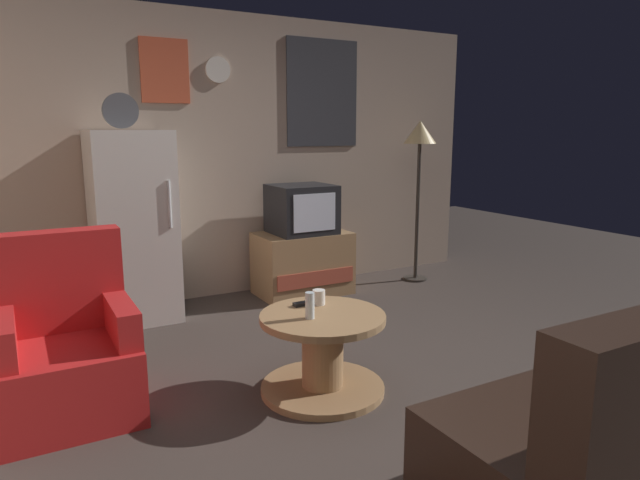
{
  "coord_description": "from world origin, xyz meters",
  "views": [
    {
      "loc": [
        -1.76,
        -2.42,
        1.5
      ],
      "look_at": [
        0.07,
        0.9,
        0.75
      ],
      "focal_mm": 31.37,
      "sensor_mm": 36.0,
      "label": 1
    }
  ],
  "objects_px": {
    "mug_ceramic_white": "(319,297)",
    "wine_glass": "(310,305)",
    "fridge": "(133,226)",
    "tv_stand": "(303,263)",
    "remote_control": "(305,303)",
    "coffee_table": "(323,353)",
    "armchair": "(66,352)",
    "crt_tv": "(302,209)",
    "standing_lamp": "(420,145)"
  },
  "relations": [
    {
      "from": "fridge",
      "to": "remote_control",
      "type": "distance_m",
      "value": 1.82
    },
    {
      "from": "crt_tv",
      "to": "wine_glass",
      "type": "height_order",
      "value": "crt_tv"
    },
    {
      "from": "wine_glass",
      "to": "remote_control",
      "type": "distance_m",
      "value": 0.25
    },
    {
      "from": "mug_ceramic_white",
      "to": "wine_glass",
      "type": "bearing_deg",
      "value": -129.95
    },
    {
      "from": "tv_stand",
      "to": "remote_control",
      "type": "relative_size",
      "value": 5.6
    },
    {
      "from": "tv_stand",
      "to": "wine_glass",
      "type": "height_order",
      "value": "wine_glass"
    },
    {
      "from": "tv_stand",
      "to": "mug_ceramic_white",
      "type": "bearing_deg",
      "value": -114.13
    },
    {
      "from": "armchair",
      "to": "remote_control",
      "type": "bearing_deg",
      "value": -11.59
    },
    {
      "from": "wine_glass",
      "to": "armchair",
      "type": "height_order",
      "value": "armchair"
    },
    {
      "from": "standing_lamp",
      "to": "armchair",
      "type": "relative_size",
      "value": 1.66
    },
    {
      "from": "crt_tv",
      "to": "mug_ceramic_white",
      "type": "height_order",
      "value": "crt_tv"
    },
    {
      "from": "tv_stand",
      "to": "mug_ceramic_white",
      "type": "height_order",
      "value": "tv_stand"
    },
    {
      "from": "coffee_table",
      "to": "armchair",
      "type": "xyz_separation_m",
      "value": [
        -1.31,
        0.46,
        0.1
      ]
    },
    {
      "from": "fridge",
      "to": "tv_stand",
      "type": "relative_size",
      "value": 2.11
    },
    {
      "from": "tv_stand",
      "to": "remote_control",
      "type": "height_order",
      "value": "tv_stand"
    },
    {
      "from": "coffee_table",
      "to": "fridge",
      "type": "bearing_deg",
      "value": 109.8
    },
    {
      "from": "fridge",
      "to": "standing_lamp",
      "type": "distance_m",
      "value": 2.79
    },
    {
      "from": "fridge",
      "to": "wine_glass",
      "type": "relative_size",
      "value": 11.8
    },
    {
      "from": "fridge",
      "to": "mug_ceramic_white",
      "type": "height_order",
      "value": "fridge"
    },
    {
      "from": "fridge",
      "to": "standing_lamp",
      "type": "height_order",
      "value": "fridge"
    },
    {
      "from": "standing_lamp",
      "to": "remote_control",
      "type": "height_order",
      "value": "standing_lamp"
    },
    {
      "from": "tv_stand",
      "to": "crt_tv",
      "type": "xyz_separation_m",
      "value": [
        -0.01,
        -0.0,
        0.51
      ]
    },
    {
      "from": "tv_stand",
      "to": "coffee_table",
      "type": "xyz_separation_m",
      "value": [
        -0.81,
        -1.84,
        -0.05
      ]
    },
    {
      "from": "wine_glass",
      "to": "fridge",
      "type": "bearing_deg",
      "value": 106.88
    },
    {
      "from": "coffee_table",
      "to": "mug_ceramic_white",
      "type": "xyz_separation_m",
      "value": [
        0.07,
        0.17,
        0.28
      ]
    },
    {
      "from": "coffee_table",
      "to": "wine_glass",
      "type": "bearing_deg",
      "value": -163.75
    },
    {
      "from": "armchair",
      "to": "coffee_table",
      "type": "bearing_deg",
      "value": -19.45
    },
    {
      "from": "standing_lamp",
      "to": "wine_glass",
      "type": "bearing_deg",
      "value": -140.84
    },
    {
      "from": "fridge",
      "to": "mug_ceramic_white",
      "type": "relative_size",
      "value": 19.67
    },
    {
      "from": "fridge",
      "to": "crt_tv",
      "type": "xyz_separation_m",
      "value": [
        1.48,
        -0.03,
        0.04
      ]
    },
    {
      "from": "tv_stand",
      "to": "fridge",
      "type": "bearing_deg",
      "value": 178.85
    },
    {
      "from": "remote_control",
      "to": "armchair",
      "type": "distance_m",
      "value": 1.34
    },
    {
      "from": "standing_lamp",
      "to": "coffee_table",
      "type": "xyz_separation_m",
      "value": [
        -2.05,
        -1.72,
        -1.12
      ]
    },
    {
      "from": "coffee_table",
      "to": "remote_control",
      "type": "relative_size",
      "value": 4.8
    },
    {
      "from": "mug_ceramic_white",
      "to": "crt_tv",
      "type": "bearing_deg",
      "value": 66.07
    },
    {
      "from": "mug_ceramic_white",
      "to": "remote_control",
      "type": "relative_size",
      "value": 0.6
    },
    {
      "from": "tv_stand",
      "to": "armchair",
      "type": "height_order",
      "value": "armchair"
    },
    {
      "from": "crt_tv",
      "to": "standing_lamp",
      "type": "distance_m",
      "value": 1.37
    },
    {
      "from": "crt_tv",
      "to": "coffee_table",
      "type": "distance_m",
      "value": 2.08
    },
    {
      "from": "crt_tv",
      "to": "remote_control",
      "type": "distance_m",
      "value": 1.86
    },
    {
      "from": "wine_glass",
      "to": "crt_tv",
      "type": "bearing_deg",
      "value": 64.1
    },
    {
      "from": "armchair",
      "to": "mug_ceramic_white",
      "type": "bearing_deg",
      "value": -12.02
    },
    {
      "from": "fridge",
      "to": "crt_tv",
      "type": "bearing_deg",
      "value": -1.2
    },
    {
      "from": "mug_ceramic_white",
      "to": "armchair",
      "type": "distance_m",
      "value": 1.42
    },
    {
      "from": "crt_tv",
      "to": "standing_lamp",
      "type": "bearing_deg",
      "value": -5.47
    },
    {
      "from": "crt_tv",
      "to": "coffee_table",
      "type": "relative_size",
      "value": 0.75
    },
    {
      "from": "coffee_table",
      "to": "standing_lamp",
      "type": "bearing_deg",
      "value": 40.0
    },
    {
      "from": "standing_lamp",
      "to": "armchair",
      "type": "bearing_deg",
      "value": -159.53
    },
    {
      "from": "crt_tv",
      "to": "remote_control",
      "type": "xyz_separation_m",
      "value": [
        -0.82,
        -1.64,
        -0.31
      ]
    },
    {
      "from": "wine_glass",
      "to": "standing_lamp",
      "type": "bearing_deg",
      "value": 39.16
    }
  ]
}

